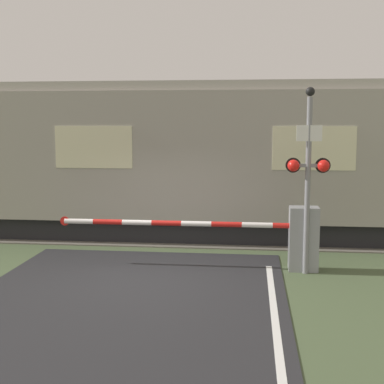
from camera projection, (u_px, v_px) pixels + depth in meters
ground_plane at (142, 277)px, 10.71m from camera, size 80.00×80.00×0.00m
track_bed at (172, 234)px, 14.75m from camera, size 36.00×3.20×0.13m
train at (109, 158)px, 14.67m from camera, size 19.48×2.88×4.09m
crossing_barrier at (285, 236)px, 11.16m from camera, size 5.54×0.44×1.34m
signal_post at (308, 170)px, 10.68m from camera, size 0.89×0.26×3.77m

